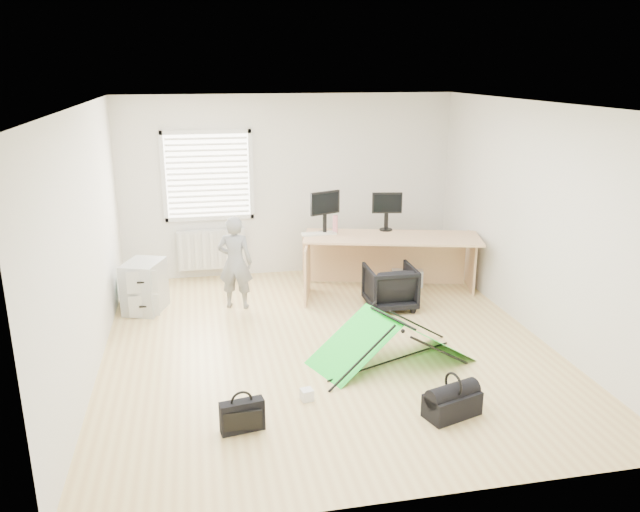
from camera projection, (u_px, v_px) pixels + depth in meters
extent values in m
plane|color=#D7B772|center=(327.00, 345.00, 7.19)|extent=(5.50, 5.50, 0.00)
cube|color=silver|center=(289.00, 186.00, 9.37)|extent=(5.00, 0.02, 2.70)
cube|color=silver|center=(208.00, 176.00, 9.05)|extent=(1.20, 0.06, 1.20)
cube|color=silver|center=(212.00, 249.00, 9.33)|extent=(1.00, 0.12, 0.60)
cube|color=tan|center=(391.00, 265.00, 8.73)|extent=(2.53, 1.36, 0.82)
cube|color=#ACB0B1|center=(145.00, 286.00, 8.10)|extent=(0.60, 0.68, 0.67)
cube|color=black|center=(325.00, 218.00, 8.69)|extent=(0.47, 0.26, 0.44)
cube|color=black|center=(386.00, 216.00, 8.87)|extent=(0.43, 0.16, 0.40)
cube|color=beige|center=(319.00, 234.00, 8.71)|extent=(0.49, 0.19, 0.02)
cylinder|color=#D47780|center=(335.00, 224.00, 8.76)|extent=(0.07, 0.07, 0.25)
imported|color=black|center=(390.00, 287.00, 8.21)|extent=(0.63, 0.65, 0.58)
imported|color=slate|center=(235.00, 262.00, 8.13)|extent=(0.52, 0.41, 1.24)
cube|color=silver|center=(407.00, 276.00, 9.13)|extent=(0.51, 0.41, 0.25)
cube|color=#1E7784|center=(133.00, 289.00, 8.42)|extent=(0.33, 0.17, 0.37)
cube|color=black|center=(242.00, 416.00, 5.45)|extent=(0.40, 0.18, 0.29)
cube|color=silver|center=(307.00, 395.00, 5.98)|extent=(0.13, 0.13, 0.11)
cube|color=black|center=(452.00, 404.00, 5.70)|extent=(0.57, 0.41, 0.22)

